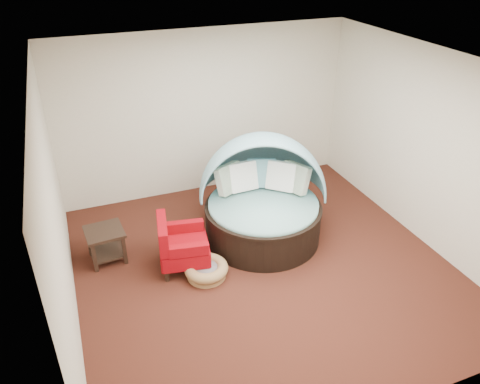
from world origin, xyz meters
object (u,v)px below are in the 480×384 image
object	(u,v)px
canopy_daybed	(263,192)
red_armchair	(180,245)
pet_basket	(206,270)
side_table	(106,241)

from	to	relation	value
canopy_daybed	red_armchair	distance (m)	1.46
pet_basket	side_table	size ratio (longest dim) A/B	1.29
canopy_daybed	pet_basket	bearing A→B (deg)	-129.63
red_armchair	side_table	xyz separation A→B (m)	(-0.93, 0.54, -0.04)
red_armchair	canopy_daybed	bearing A→B (deg)	23.73
canopy_daybed	side_table	world-z (taller)	canopy_daybed
pet_basket	side_table	distance (m)	1.49
canopy_daybed	side_table	distance (m)	2.35
pet_basket	red_armchair	bearing A→B (deg)	128.76
canopy_daybed	red_armchair	bearing A→B (deg)	-146.65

